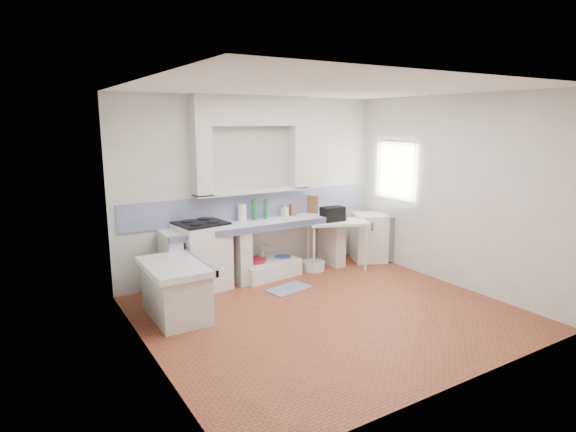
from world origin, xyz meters
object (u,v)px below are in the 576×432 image
sink (268,270)px  fridge (369,237)px  stove (201,256)px  side_table (337,245)px

sink → fridge: bearing=-11.4°
fridge → sink: bearing=-160.4°
fridge → stove: bearing=-160.0°
stove → sink: stove is taller
sink → stove: bearing=169.6°
sink → side_table: size_ratio=1.00×
sink → fridge: size_ratio=1.17×
stove → sink: (1.08, -0.05, -0.37)m
stove → side_table: size_ratio=1.00×
side_table → stove: bearing=-164.1°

